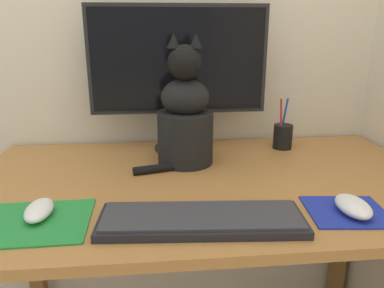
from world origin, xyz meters
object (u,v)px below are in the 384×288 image
(cat, at_px, (185,118))
(monitor, at_px, (178,68))
(computer_mouse_left, at_px, (39,210))
(computer_mouse_right, at_px, (353,206))
(keyboard, at_px, (202,219))
(pen_cup, at_px, (283,136))

(cat, bearing_deg, monitor, 99.96)
(monitor, relative_size, cat, 1.50)
(monitor, bearing_deg, cat, -86.21)
(computer_mouse_left, xyz_separation_m, computer_mouse_right, (0.70, -0.05, 0.00))
(keyboard, height_order, computer_mouse_left, computer_mouse_left)
(cat, xyz_separation_m, pen_cup, (0.35, 0.11, -0.10))
(monitor, height_order, keyboard, monitor)
(computer_mouse_left, xyz_separation_m, cat, (0.35, 0.32, 0.12))
(monitor, relative_size, pen_cup, 3.35)
(pen_cup, bearing_deg, cat, -162.26)
(keyboard, distance_m, pen_cup, 0.60)
(computer_mouse_left, bearing_deg, computer_mouse_right, -4.46)
(monitor, height_order, computer_mouse_right, monitor)
(cat, relative_size, pen_cup, 2.23)
(computer_mouse_left, distance_m, cat, 0.49)
(computer_mouse_left, distance_m, pen_cup, 0.82)
(computer_mouse_right, bearing_deg, keyboard, -178.56)
(computer_mouse_left, height_order, cat, cat)
(monitor, distance_m, pen_cup, 0.43)
(monitor, distance_m, cat, 0.19)
(keyboard, height_order, pen_cup, pen_cup)
(monitor, relative_size, computer_mouse_left, 5.39)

